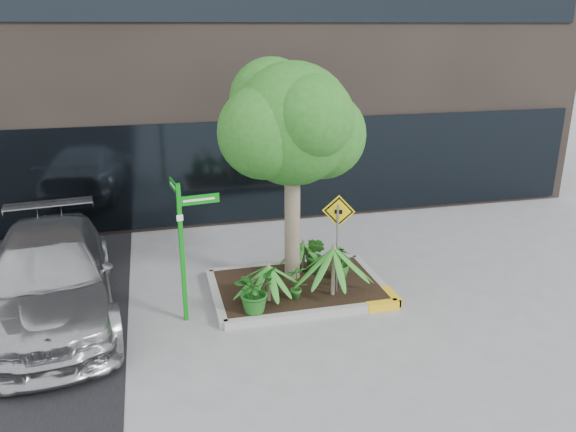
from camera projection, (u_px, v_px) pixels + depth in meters
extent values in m
plane|color=gray|center=(292.00, 299.00, 10.63)|extent=(80.00, 80.00, 0.00)
cube|color=#9E9E99|center=(285.00, 266.00, 11.94)|extent=(3.20, 0.15, 0.15)
cube|color=#9E9E99|center=(314.00, 314.00, 9.92)|extent=(3.20, 0.15, 0.15)
cube|color=#9E9E99|center=(216.00, 297.00, 10.56)|extent=(0.15, 2.20, 0.15)
cube|color=#9E9E99|center=(375.00, 279.00, 11.29)|extent=(0.15, 2.20, 0.15)
cube|color=yellow|center=(382.00, 306.00, 10.22)|extent=(0.60, 0.17, 0.15)
cube|color=black|center=(298.00, 286.00, 10.91)|extent=(3.05, 2.05, 0.06)
cylinder|color=gray|center=(292.00, 217.00, 10.84)|extent=(0.30, 0.30, 2.83)
cylinder|color=gray|center=(297.00, 164.00, 10.53)|extent=(0.54, 0.15, 0.92)
sphere|color=#29601B|center=(293.00, 124.00, 10.26)|extent=(2.27, 2.27, 2.27)
sphere|color=#29601B|center=(322.00, 135.00, 10.77)|extent=(1.70, 1.70, 1.70)
sphere|color=#29601B|center=(264.00, 132.00, 9.99)|extent=(1.70, 1.70, 1.70)
sphere|color=#29601B|center=(311.00, 118.00, 9.73)|extent=(1.51, 1.51, 1.51)
sphere|color=#29601B|center=(272.00, 100.00, 10.51)|extent=(1.61, 1.61, 1.61)
cylinder|color=gray|center=(333.00, 270.00, 10.34)|extent=(0.07, 0.07, 1.00)
cylinder|color=gray|center=(268.00, 282.00, 10.16)|extent=(0.07, 0.07, 0.73)
cylinder|color=gray|center=(303.00, 255.00, 11.50)|extent=(0.07, 0.07, 0.63)
imported|color=#AAA9AE|center=(51.00, 277.00, 9.81)|extent=(2.67, 5.34, 1.49)
imported|color=#1C5D1A|center=(254.00, 290.00, 9.76)|extent=(1.03, 1.03, 0.81)
imported|color=#245D1C|center=(340.00, 262.00, 11.07)|extent=(0.55, 0.55, 0.69)
imported|color=#26651F|center=(297.00, 282.00, 10.23)|extent=(0.38, 0.38, 0.68)
imported|color=#215719|center=(315.00, 254.00, 11.33)|extent=(0.58, 0.58, 0.77)
cube|color=#0C8714|center=(182.00, 254.00, 9.49)|extent=(0.08, 0.08, 2.49)
cube|color=#0C8714|center=(199.00, 200.00, 9.31)|extent=(0.69, 0.12, 0.16)
cube|color=#0C8714|center=(174.00, 186.00, 9.43)|extent=(0.12, 0.69, 0.16)
cube|color=white|center=(199.00, 200.00, 9.30)|extent=(0.53, 0.08, 0.04)
cube|color=white|center=(173.00, 186.00, 9.43)|extent=(0.08, 0.53, 0.04)
cube|color=white|center=(180.00, 218.00, 9.24)|extent=(0.11, 0.02, 0.11)
cylinder|color=slate|center=(337.00, 249.00, 10.27)|extent=(0.12, 0.21, 1.76)
cube|color=yellow|center=(339.00, 211.00, 10.01)|extent=(0.55, 0.25, 0.59)
cube|color=black|center=(339.00, 211.00, 10.00)|extent=(0.48, 0.21, 0.53)
cube|color=yellow|center=(339.00, 211.00, 10.00)|extent=(0.41, 0.18, 0.45)
cube|color=black|center=(338.00, 212.00, 10.00)|extent=(0.13, 0.06, 0.08)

